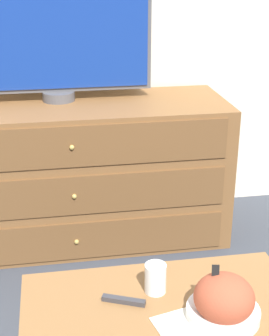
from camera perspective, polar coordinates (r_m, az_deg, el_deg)
ground_plane at (r=3.22m, az=-7.25°, el=-4.64°), size 12.00×12.00×0.00m
dresser at (r=2.78m, az=-7.03°, el=-0.59°), size 1.64×0.58×0.76m
tv at (r=2.66m, az=-8.84°, el=15.11°), size 0.97×0.17×0.72m
coffee_table at (r=1.80m, az=3.25°, el=-16.59°), size 0.94×0.55×0.39m
takeout_bowl at (r=1.72m, az=9.87°, el=-14.38°), size 0.24×0.24×0.18m
drink_cup at (r=1.81m, az=2.33°, el=-12.28°), size 0.08×0.08×0.11m
napkin at (r=1.69m, az=5.91°, el=-17.27°), size 0.22×0.22×0.00m
remote_control at (r=1.78m, az=-1.20°, el=-14.46°), size 0.15×0.08×0.02m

